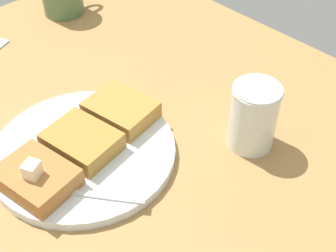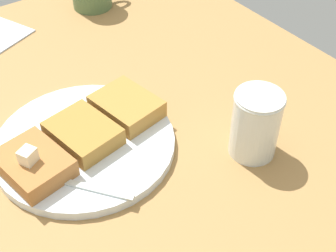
% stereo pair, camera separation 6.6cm
% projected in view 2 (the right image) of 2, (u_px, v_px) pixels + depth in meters
% --- Properties ---
extents(table_surface, '(1.08, 1.08, 0.02)m').
position_uv_depth(table_surface, '(68.00, 195.00, 0.64)').
color(table_surface, '#9F7542').
rests_on(table_surface, ground).
extents(plate, '(0.26, 0.26, 0.01)m').
position_uv_depth(plate, '(85.00, 143.00, 0.68)').
color(plate, silver).
rests_on(plate, table_surface).
extents(toast_slice_left, '(0.09, 0.11, 0.03)m').
position_uv_depth(toast_slice_left, '(34.00, 164.00, 0.63)').
color(toast_slice_left, '#AA6C36').
rests_on(toast_slice_left, plate).
extents(toast_slice_middle, '(0.09, 0.11, 0.03)m').
position_uv_depth(toast_slice_middle, '(83.00, 133.00, 0.67)').
color(toast_slice_middle, '#A87833').
rests_on(toast_slice_middle, plate).
extents(toast_slice_right, '(0.09, 0.11, 0.03)m').
position_uv_depth(toast_slice_right, '(127.00, 106.00, 0.71)').
color(toast_slice_right, '#AD7A35').
rests_on(toast_slice_right, plate).
extents(butter_pat_primary, '(0.03, 0.03, 0.02)m').
position_uv_depth(butter_pat_primary, '(28.00, 156.00, 0.60)').
color(butter_pat_primary, '#F7ECC8').
rests_on(butter_pat_primary, toast_slice_left).
extents(fork, '(0.11, 0.14, 0.00)m').
position_uv_depth(fork, '(69.00, 183.00, 0.62)').
color(fork, silver).
rests_on(fork, plate).
extents(syrup_jar, '(0.07, 0.07, 0.10)m').
position_uv_depth(syrup_jar, '(255.00, 127.00, 0.65)').
color(syrup_jar, '#391B08').
rests_on(syrup_jar, table_surface).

